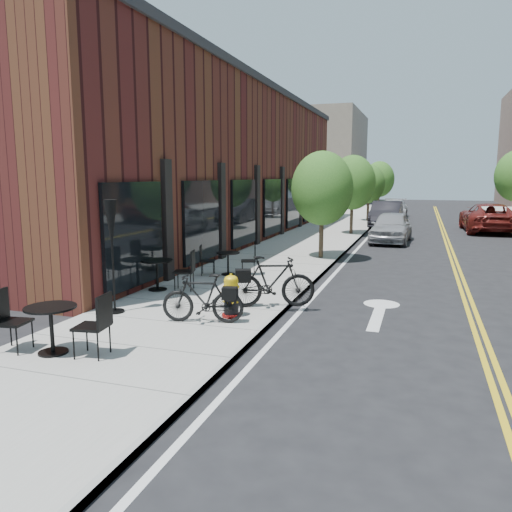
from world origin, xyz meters
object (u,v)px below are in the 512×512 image
(fire_hydrant, at_px, (231,296))
(parked_car_far, at_px, (489,218))
(parked_car_b, at_px, (386,214))
(parked_car_a, at_px, (391,227))
(bicycle_left, at_px, (203,298))
(bistro_set_a, at_px, (51,323))
(patio_umbrella, at_px, (111,232))
(bicycle_right, at_px, (272,282))
(parked_car_c, at_px, (393,208))
(bistro_set_c, at_px, (228,260))
(bistro_set_b, at_px, (157,270))

(fire_hydrant, relative_size, parked_car_far, 0.16)
(parked_car_b, bearing_deg, parked_car_a, -83.33)
(bicycle_left, height_order, bistro_set_a, bistro_set_a)
(fire_hydrant, height_order, patio_umbrella, patio_umbrella)
(fire_hydrant, distance_m, bicycle_left, 0.70)
(parked_car_a, bearing_deg, bistro_set_a, -101.35)
(bicycle_right, height_order, parked_car_a, parked_car_a)
(parked_car_c, bearing_deg, bistro_set_c, -97.29)
(patio_umbrella, height_order, parked_car_b, patio_umbrella)
(fire_hydrant, xyz_separation_m, bistro_set_a, (-2.02, -3.00, 0.09))
(parked_car_a, bearing_deg, parked_car_c, 95.67)
(bicycle_right, height_order, bistro_set_a, bicycle_right)
(bicycle_left, xyz_separation_m, bicycle_right, (0.97, 1.59, 0.08))
(fire_hydrant, xyz_separation_m, bicycle_right, (0.58, 1.01, 0.15))
(bistro_set_b, height_order, parked_car_far, parked_car_far)
(bistro_set_a, distance_m, patio_umbrella, 2.82)
(bistro_set_a, relative_size, patio_umbrella, 0.81)
(parked_car_b, height_order, parked_car_far, parked_car_far)
(bicycle_left, bearing_deg, parked_car_far, 148.03)
(bistro_set_a, bearing_deg, bicycle_left, 47.61)
(bistro_set_a, distance_m, parked_car_far, 25.24)
(bicycle_right, distance_m, parked_car_a, 13.44)
(bistro_set_c, xyz_separation_m, parked_car_a, (4.10, 10.15, 0.15))
(bistro_set_b, distance_m, parked_car_c, 27.35)
(bistro_set_b, distance_m, patio_umbrella, 2.53)
(bistro_set_b, bearing_deg, parked_car_b, 61.61)
(patio_umbrella, xyz_separation_m, parked_car_b, (4.19, 21.71, -1.08))
(patio_umbrella, distance_m, parked_car_c, 29.53)
(parked_car_b, bearing_deg, fire_hydrant, -93.63)
(parked_car_a, bearing_deg, parked_car_far, 55.02)
(bicycle_right, xyz_separation_m, bistro_set_a, (-2.61, -4.01, -0.06))
(parked_car_b, bearing_deg, bistro_set_a, -97.79)
(bicycle_left, bearing_deg, bistro_set_c, -176.51)
(bicycle_right, relative_size, parked_car_a, 0.46)
(bistro_set_b, height_order, parked_car_a, parked_car_a)
(bistro_set_c, bearing_deg, bistro_set_a, -111.30)
(parked_car_far, bearing_deg, bistro_set_c, 59.32)
(bistro_set_c, bearing_deg, parked_car_far, 42.44)
(parked_car_c, bearing_deg, bistro_set_a, -96.04)
(patio_umbrella, bearing_deg, parked_car_a, 71.75)
(bicycle_left, height_order, parked_car_a, parked_car_a)
(parked_car_c, height_order, parked_car_far, parked_car_far)
(parked_car_c, bearing_deg, parked_car_far, -55.51)
(bistro_set_a, height_order, parked_car_a, parked_car_a)
(bistro_set_a, bearing_deg, bistro_set_c, 79.36)
(parked_car_a, height_order, parked_car_c, parked_car_a)
(bistro_set_b, relative_size, parked_car_b, 0.41)
(bistro_set_b, xyz_separation_m, parked_car_a, (5.09, 12.62, 0.08))
(fire_hydrant, height_order, bistro_set_c, fire_hydrant)
(fire_hydrant, distance_m, parked_car_a, 14.53)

